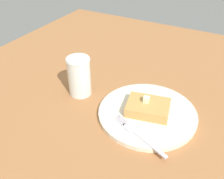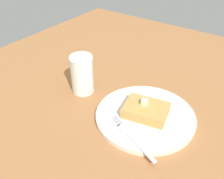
% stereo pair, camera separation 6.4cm
% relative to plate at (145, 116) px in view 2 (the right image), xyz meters
% --- Properties ---
extents(table_surface, '(1.20, 1.20, 0.02)m').
position_rel_plate_xyz_m(table_surface, '(-0.03, -0.04, -0.02)').
color(table_surface, '#A1683C').
rests_on(table_surface, ground).
extents(plate, '(0.25, 0.25, 0.01)m').
position_rel_plate_xyz_m(plate, '(0.00, 0.00, 0.00)').
color(plate, silver).
rests_on(plate, table_surface).
extents(toast_slice_center, '(0.10, 0.12, 0.02)m').
position_rel_plate_xyz_m(toast_slice_center, '(-0.00, 0.00, 0.02)').
color(toast_slice_center, tan).
rests_on(toast_slice_center, plate).
extents(butter_pat_primary, '(0.02, 0.02, 0.01)m').
position_rel_plate_xyz_m(butter_pat_primary, '(-0.00, -0.01, 0.04)').
color(butter_pat_primary, '#F7F1C5').
rests_on(butter_pat_primary, toast_slice_center).
extents(fork, '(0.08, 0.15, 0.00)m').
position_rel_plate_xyz_m(fork, '(0.08, 0.01, 0.01)').
color(fork, silver).
rests_on(fork, plate).
extents(syrup_jar, '(0.06, 0.06, 0.11)m').
position_rel_plate_xyz_m(syrup_jar, '(0.00, -0.20, 0.05)').
color(syrup_jar, '#33120A').
rests_on(syrup_jar, table_surface).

